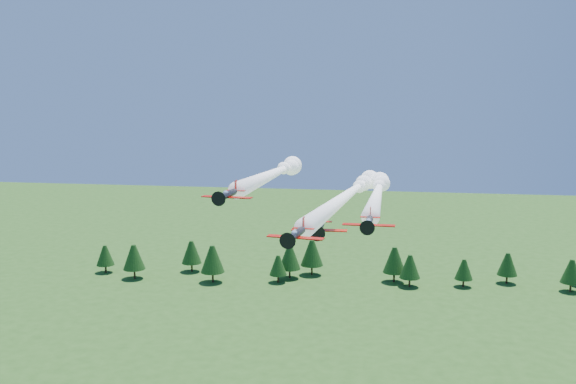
# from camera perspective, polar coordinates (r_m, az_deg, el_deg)

# --- Properties ---
(plane_lead) EXTENTS (12.07, 57.50, 3.70)m
(plane_lead) POSITION_cam_1_polar(r_m,az_deg,el_deg) (107.12, 5.39, -0.20)
(plane_lead) COLOR black
(plane_lead) RESTS_ON ground
(plane_left) EXTENTS (8.82, 45.23, 3.70)m
(plane_left) POSITION_cam_1_polar(r_m,az_deg,el_deg) (113.14, -1.13, 1.73)
(plane_left) COLOR black
(plane_left) RESTS_ON ground
(plane_right) EXTENTS (6.89, 46.65, 3.70)m
(plane_right) POSITION_cam_1_polar(r_m,az_deg,el_deg) (110.59, 7.97, -0.03)
(plane_right) COLOR black
(plane_right) RESTS_ON ground
(plane_slot) EXTENTS (8.26, 9.00, 2.91)m
(plane_slot) POSITION_cam_1_polar(r_m,az_deg,el_deg) (95.13, 2.82, -3.15)
(plane_slot) COLOR black
(plane_slot) RESTS_ON ground
(treeline) EXTENTS (173.09, 21.05, 11.59)m
(treeline) POSITION_cam_1_polar(r_m,az_deg,el_deg) (200.81, 4.89, -6.12)
(treeline) COLOR #382314
(treeline) RESTS_ON ground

